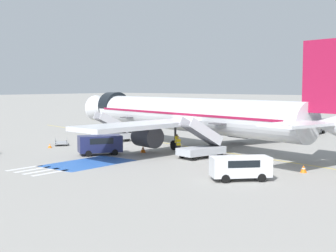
{
  "coord_description": "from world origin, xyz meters",
  "views": [
    {
      "loc": [
        31.28,
        -42.9,
        7.08
      ],
      "look_at": [
        -0.73,
        -2.68,
        2.64
      ],
      "focal_mm": 50.0,
      "sensor_mm": 36.0,
      "label": 1
    }
  ],
  "objects_px": {
    "boarding_stairs_forward": "(112,134)",
    "ground_crew_0": "(177,141)",
    "traffic_cone_0": "(50,146)",
    "traffic_cone_2": "(143,149)",
    "service_van_1": "(100,143)",
    "baggage_cart": "(61,143)",
    "airliner": "(190,115)",
    "traffic_cone_1": "(304,169)",
    "fuel_tanker": "(309,123)",
    "boarding_stairs_aft": "(202,148)",
    "service_van_2": "(240,166)",
    "ground_crew_1": "(178,144)"
  },
  "relations": [
    {
      "from": "boarding_stairs_aft",
      "to": "service_van_2",
      "type": "bearing_deg",
      "value": -27.91
    },
    {
      "from": "service_van_1",
      "to": "ground_crew_1",
      "type": "distance_m",
      "value": 8.17
    },
    {
      "from": "ground_crew_1",
      "to": "traffic_cone_0",
      "type": "height_order",
      "value": "ground_crew_1"
    },
    {
      "from": "fuel_tanker",
      "to": "airliner",
      "type": "bearing_deg",
      "value": -110.05
    },
    {
      "from": "boarding_stairs_aft",
      "to": "baggage_cart",
      "type": "xyz_separation_m",
      "value": [
        -18.8,
        -2.28,
        -0.75
      ]
    },
    {
      "from": "ground_crew_0",
      "to": "traffic_cone_0",
      "type": "bearing_deg",
      "value": 151.27
    },
    {
      "from": "boarding_stairs_forward",
      "to": "baggage_cart",
      "type": "height_order",
      "value": "boarding_stairs_forward"
    },
    {
      "from": "baggage_cart",
      "to": "traffic_cone_2",
      "type": "bearing_deg",
      "value": -44.76
    },
    {
      "from": "airliner",
      "to": "traffic_cone_1",
      "type": "relative_size",
      "value": 70.44
    },
    {
      "from": "service_van_2",
      "to": "traffic_cone_2",
      "type": "distance_m",
      "value": 16.81
    },
    {
      "from": "airliner",
      "to": "traffic_cone_2",
      "type": "height_order",
      "value": "airliner"
    },
    {
      "from": "service_van_1",
      "to": "ground_crew_1",
      "type": "relative_size",
      "value": 2.78
    },
    {
      "from": "traffic_cone_1",
      "to": "traffic_cone_2",
      "type": "relative_size",
      "value": 0.92
    },
    {
      "from": "service_van_1",
      "to": "traffic_cone_0",
      "type": "height_order",
      "value": "service_van_1"
    },
    {
      "from": "airliner",
      "to": "baggage_cart",
      "type": "height_order",
      "value": "airliner"
    },
    {
      "from": "boarding_stairs_aft",
      "to": "traffic_cone_1",
      "type": "height_order",
      "value": "boarding_stairs_aft"
    },
    {
      "from": "boarding_stairs_aft",
      "to": "baggage_cart",
      "type": "bearing_deg",
      "value": -160.27
    },
    {
      "from": "airliner",
      "to": "fuel_tanker",
      "type": "height_order",
      "value": "airliner"
    },
    {
      "from": "boarding_stairs_aft",
      "to": "traffic_cone_2",
      "type": "relative_size",
      "value": 8.36
    },
    {
      "from": "traffic_cone_1",
      "to": "ground_crew_0",
      "type": "bearing_deg",
      "value": 166.84
    },
    {
      "from": "airliner",
      "to": "traffic_cone_1",
      "type": "bearing_deg",
      "value": -100.7
    },
    {
      "from": "airliner",
      "to": "fuel_tanker",
      "type": "xyz_separation_m",
      "value": [
        5.69,
        21.31,
        -1.91
      ]
    },
    {
      "from": "boarding_stairs_aft",
      "to": "traffic_cone_1",
      "type": "xyz_separation_m",
      "value": [
        11.01,
        -1.36,
        -0.7
      ]
    },
    {
      "from": "ground_crew_0",
      "to": "airliner",
      "type": "bearing_deg",
      "value": 44.79
    },
    {
      "from": "airliner",
      "to": "traffic_cone_2",
      "type": "distance_m",
      "value": 7.66
    },
    {
      "from": "airliner",
      "to": "service_van_2",
      "type": "relative_size",
      "value": 9.59
    },
    {
      "from": "boarding_stairs_forward",
      "to": "traffic_cone_0",
      "type": "distance_m",
      "value": 8.6
    },
    {
      "from": "service_van_2",
      "to": "ground_crew_1",
      "type": "xyz_separation_m",
      "value": [
        -12.21,
        8.39,
        -0.12
      ]
    },
    {
      "from": "ground_crew_0",
      "to": "traffic_cone_0",
      "type": "relative_size",
      "value": 3.61
    },
    {
      "from": "ground_crew_1",
      "to": "traffic_cone_2",
      "type": "xyz_separation_m",
      "value": [
        -3.28,
        -1.91,
        -0.64
      ]
    },
    {
      "from": "service_van_1",
      "to": "traffic_cone_2",
      "type": "relative_size",
      "value": 7.15
    },
    {
      "from": "service_van_1",
      "to": "ground_crew_0",
      "type": "xyz_separation_m",
      "value": [
        4.35,
        7.29,
        -0.14
      ]
    },
    {
      "from": "service_van_2",
      "to": "traffic_cone_1",
      "type": "xyz_separation_m",
      "value": [
        2.48,
        5.99,
        -0.79
      ]
    },
    {
      "from": "airliner",
      "to": "boarding_stairs_aft",
      "type": "relative_size",
      "value": 7.79
    },
    {
      "from": "fuel_tanker",
      "to": "traffic_cone_0",
      "type": "relative_size",
      "value": 17.57
    },
    {
      "from": "boarding_stairs_forward",
      "to": "baggage_cart",
      "type": "relative_size",
      "value": 1.86
    },
    {
      "from": "traffic_cone_0",
      "to": "traffic_cone_2",
      "type": "relative_size",
      "value": 0.77
    },
    {
      "from": "traffic_cone_0",
      "to": "traffic_cone_2",
      "type": "xyz_separation_m",
      "value": [
        10.79,
        3.88,
        0.08
      ]
    },
    {
      "from": "ground_crew_0",
      "to": "boarding_stairs_aft",
      "type": "bearing_deg",
      "value": -83.39
    },
    {
      "from": "fuel_tanker",
      "to": "traffic_cone_1",
      "type": "relative_size",
      "value": 14.57
    },
    {
      "from": "boarding_stairs_forward",
      "to": "ground_crew_1",
      "type": "bearing_deg",
      "value": 0.92
    },
    {
      "from": "service_van_1",
      "to": "baggage_cart",
      "type": "height_order",
      "value": "service_van_1"
    },
    {
      "from": "boarding_stairs_forward",
      "to": "service_van_2",
      "type": "distance_m",
      "value": 27.06
    },
    {
      "from": "service_van_1",
      "to": "ground_crew_0",
      "type": "bearing_deg",
      "value": 91.95
    },
    {
      "from": "traffic_cone_0",
      "to": "service_van_1",
      "type": "bearing_deg",
      "value": -1.25
    },
    {
      "from": "boarding_stairs_forward",
      "to": "ground_crew_0",
      "type": "bearing_deg",
      "value": 6.13
    },
    {
      "from": "baggage_cart",
      "to": "ground_crew_1",
      "type": "relative_size",
      "value": 1.75
    },
    {
      "from": "boarding_stairs_aft",
      "to": "traffic_cone_0",
      "type": "height_order",
      "value": "boarding_stairs_aft"
    },
    {
      "from": "baggage_cart",
      "to": "ground_crew_1",
      "type": "height_order",
      "value": "ground_crew_1"
    },
    {
      "from": "service_van_1",
      "to": "ground_crew_1",
      "type": "height_order",
      "value": "service_van_1"
    }
  ]
}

